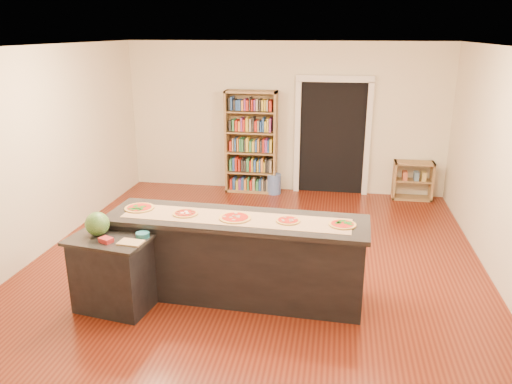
% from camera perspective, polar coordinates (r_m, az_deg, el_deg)
% --- Properties ---
extents(room, '(6.00, 7.00, 2.80)m').
position_cam_1_polar(room, '(6.11, -0.31, 2.99)').
color(room, beige).
rests_on(room, ground).
extents(doorway, '(1.40, 0.09, 2.21)m').
position_cam_1_polar(doorway, '(9.45, 8.74, 6.96)').
color(doorway, black).
rests_on(doorway, room).
extents(kitchen_island, '(2.96, 0.80, 0.98)m').
position_cam_1_polar(kitchen_island, '(5.81, -2.24, -7.40)').
color(kitchen_island, black).
rests_on(kitchen_island, ground).
extents(side_counter, '(0.87, 0.63, 0.86)m').
position_cam_1_polar(side_counter, '(5.81, -15.93, -8.79)').
color(side_counter, black).
rests_on(side_counter, ground).
extents(bookshelf, '(0.96, 0.34, 1.93)m').
position_cam_1_polar(bookshelf, '(9.45, -0.55, 5.70)').
color(bookshelf, olive).
rests_on(bookshelf, ground).
extents(low_shelf, '(0.71, 0.30, 0.71)m').
position_cam_1_polar(low_shelf, '(9.59, 17.48, 1.26)').
color(low_shelf, olive).
rests_on(low_shelf, ground).
extents(waste_bin, '(0.26, 0.26, 0.38)m').
position_cam_1_polar(waste_bin, '(9.51, 2.08, 0.94)').
color(waste_bin, '#4F6BB0').
rests_on(waste_bin, ground).
extents(kraft_paper, '(2.59, 0.56, 0.00)m').
position_cam_1_polar(kraft_paper, '(5.59, -2.37, -3.00)').
color(kraft_paper, tan).
rests_on(kraft_paper, kitchen_island).
extents(watermelon, '(0.26, 0.26, 0.26)m').
position_cam_1_polar(watermelon, '(5.67, -17.69, -3.48)').
color(watermelon, '#144214').
rests_on(watermelon, side_counter).
extents(cutting_board, '(0.27, 0.19, 0.02)m').
position_cam_1_polar(cutting_board, '(5.41, -14.12, -5.62)').
color(cutting_board, tan).
rests_on(cutting_board, side_counter).
extents(package_red, '(0.17, 0.15, 0.05)m').
position_cam_1_polar(package_red, '(5.50, -16.76, -5.27)').
color(package_red, maroon).
rests_on(package_red, side_counter).
extents(package_teal, '(0.14, 0.14, 0.05)m').
position_cam_1_polar(package_teal, '(5.52, -12.83, -4.81)').
color(package_teal, '#195966').
rests_on(package_teal, side_counter).
extents(pizza_a, '(0.34, 0.34, 0.02)m').
position_cam_1_polar(pizza_a, '(6.03, -13.18, -1.77)').
color(pizza_a, tan).
rests_on(pizza_a, kitchen_island).
extents(pizza_b, '(0.29, 0.29, 0.02)m').
position_cam_1_polar(pizza_b, '(5.76, -8.09, -2.43)').
color(pizza_b, tan).
rests_on(pizza_b, kitchen_island).
extents(pizza_c, '(0.34, 0.34, 0.02)m').
position_cam_1_polar(pizza_c, '(5.58, -2.40, -2.95)').
color(pizza_c, tan).
rests_on(pizza_c, kitchen_island).
extents(pizza_d, '(0.28, 0.28, 0.02)m').
position_cam_1_polar(pizza_d, '(5.50, 3.68, -3.27)').
color(pizza_d, tan).
rests_on(pizza_d, kitchen_island).
extents(pizza_e, '(0.30, 0.30, 0.02)m').
position_cam_1_polar(pizza_e, '(5.46, 9.85, -3.66)').
color(pizza_e, tan).
rests_on(pizza_e, kitchen_island).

